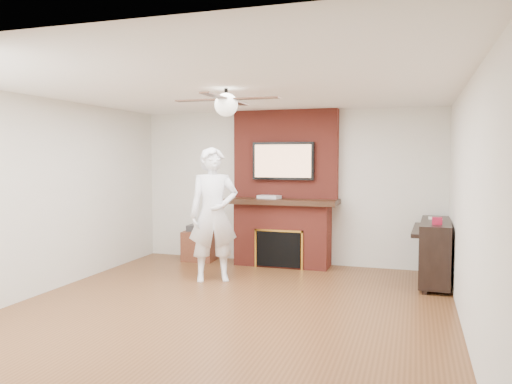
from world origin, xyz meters
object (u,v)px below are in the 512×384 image
(fireplace, at_px, (284,204))
(side_table, at_px, (201,244))
(person, at_px, (213,214))
(piano, at_px, (435,250))

(fireplace, bearing_deg, side_table, -177.32)
(fireplace, height_order, side_table, fireplace)
(fireplace, bearing_deg, person, -117.30)
(side_table, height_order, piano, piano)
(person, distance_m, piano, 3.10)
(fireplace, distance_m, piano, 2.41)
(fireplace, xyz_separation_m, piano, (2.29, -0.55, -0.53))
(person, bearing_deg, side_table, 94.66)
(person, xyz_separation_m, side_table, (-0.76, 1.24, -0.66))
(piano, bearing_deg, fireplace, 168.98)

